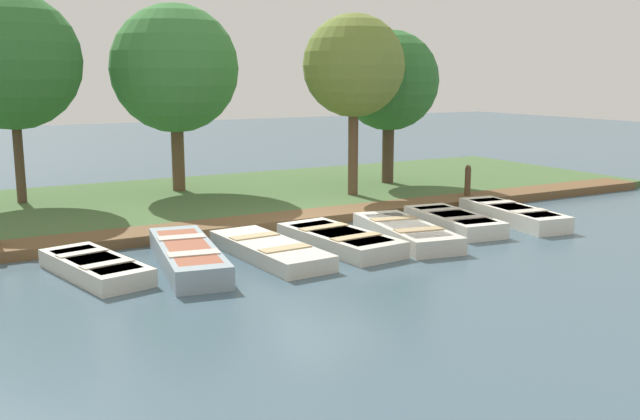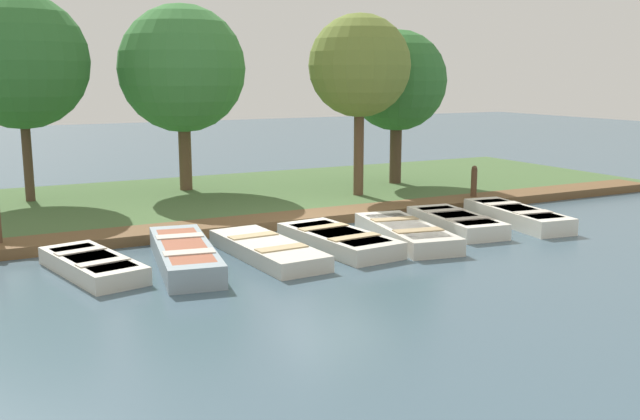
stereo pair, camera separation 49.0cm
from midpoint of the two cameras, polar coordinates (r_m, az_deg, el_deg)
ground_plane at (r=15.89m, az=0.25°, el=-1.91°), size 80.00×80.00×0.00m
shore_bank at (r=20.28m, az=-6.75°, el=1.07°), size 8.00×24.00×0.20m
dock_walkway at (r=17.05m, az=-2.05°, el=-0.66°), size 1.08×22.69×0.22m
rowboat_0 at (r=13.23m, az=-18.58°, el=-4.33°), size 2.81×1.53×0.34m
rowboat_1 at (r=13.39m, az=-11.59°, el=-3.60°), size 3.63×1.54×0.43m
rowboat_2 at (r=13.84m, az=-5.08°, el=-3.18°), size 3.26×1.27×0.33m
rowboat_3 at (r=14.55m, az=0.61°, el=-2.39°), size 3.04×1.48×0.36m
rowboat_4 at (r=15.31m, az=5.94°, el=-1.75°), size 3.33×1.64×0.37m
rowboat_5 at (r=16.59m, az=9.79°, el=-0.88°), size 2.82×1.42×0.37m
rowboat_6 at (r=17.62m, az=14.38°, el=-0.33°), size 3.25×1.37×0.40m
mooring_post_far at (r=19.92m, az=11.03°, el=2.05°), size 0.16×0.16×1.07m
park_tree_far_left at (r=20.03m, az=-24.12°, el=10.79°), size 3.47×3.47×5.56m
park_tree_left at (r=20.81m, az=-12.22°, el=10.96°), size 3.59×3.59×5.46m
park_tree_center at (r=19.61m, az=1.99°, el=11.41°), size 2.77×2.77×5.12m
park_tree_right at (r=21.95m, az=4.91°, el=10.22°), size 3.01×3.01×4.83m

